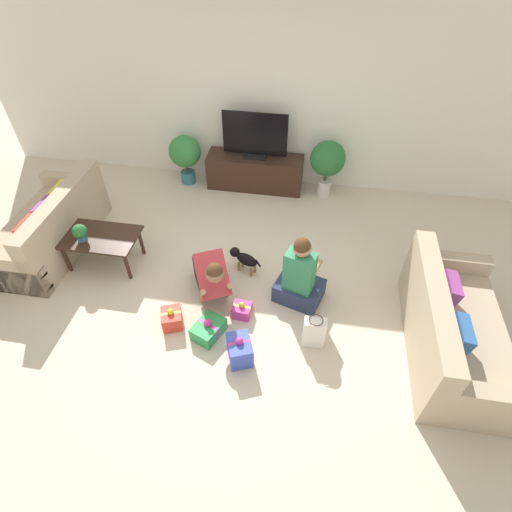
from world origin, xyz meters
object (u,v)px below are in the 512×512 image
(tv_console, at_px, (255,172))
(dog, at_px, (244,258))
(gift_box_a, at_px, (242,310))
(gift_box_b, at_px, (172,318))
(potted_plant_back_right, at_px, (327,161))
(coffee_table, at_px, (101,239))
(tabletop_plant, at_px, (80,232))
(person_sitting, at_px, (300,278))
(person_kneeling, at_px, (211,276))
(potted_plant_back_left, at_px, (185,153))
(gift_box_c, at_px, (240,350))
(sofa_right, at_px, (451,331))
(gift_box_d, at_px, (208,329))
(gift_bag_a, at_px, (314,332))
(tv, at_px, (255,138))
(sofa_left, at_px, (50,229))

(tv_console, distance_m, dog, 1.87)
(gift_box_a, height_order, gift_box_b, gift_box_b)
(potted_plant_back_right, relative_size, gift_box_a, 4.05)
(coffee_table, bearing_deg, tabletop_plant, -148.95)
(person_sitting, bearing_deg, person_kneeling, 24.43)
(tv_console, height_order, potted_plant_back_left, potted_plant_back_left)
(coffee_table, height_order, gift_box_c, coffee_table)
(coffee_table, height_order, potted_plant_back_left, potted_plant_back_left)
(person_kneeling, bearing_deg, gift_box_a, -55.24)
(tabletop_plant, bearing_deg, sofa_right, -7.19)
(tv_console, distance_m, person_kneeling, 2.35)
(potted_plant_back_left, distance_m, gift_box_c, 3.40)
(sofa_right, bearing_deg, tv_console, 42.90)
(dog, bearing_deg, gift_box_d, 13.36)
(gift_box_d, bearing_deg, gift_bag_a, 3.56)
(coffee_table, bearing_deg, potted_plant_back_right, 36.40)
(potted_plant_back_right, bearing_deg, person_sitting, -95.18)
(gift_box_c, bearing_deg, potted_plant_back_right, 76.93)
(tv_console, xyz_separation_m, potted_plant_back_left, (-1.08, -0.05, 0.25))
(sofa_right, height_order, potted_plant_back_left, sofa_right)
(tv, distance_m, tabletop_plant, 2.74)
(sofa_right, relative_size, tv_console, 1.21)
(sofa_left, distance_m, gift_box_b, 2.18)
(tv_console, height_order, gift_bag_a, tv_console)
(gift_box_a, bearing_deg, gift_box_c, -81.06)
(gift_box_a, distance_m, gift_box_c, 0.56)
(potted_plant_back_right, xyz_separation_m, gift_box_b, (-1.52, -2.77, -0.49))
(sofa_right, height_order, dog, sofa_right)
(sofa_left, height_order, sofa_right, same)
(tabletop_plant, bearing_deg, gift_box_b, -28.81)
(coffee_table, height_order, dog, coffee_table)
(person_sitting, height_order, gift_box_c, person_sitting)
(sofa_left, bearing_deg, tv, 127.50)
(dog, bearing_deg, sofa_left, -66.72)
(dog, xyz_separation_m, gift_box_d, (-0.19, -1.02, -0.11))
(tv_console, distance_m, potted_plant_back_left, 1.11)
(person_kneeling, height_order, gift_bag_a, person_kneeling)
(sofa_right, relative_size, dog, 4.12)
(potted_plant_back_left, relative_size, person_kneeling, 0.95)
(sofa_left, height_order, potted_plant_back_left, sofa_left)
(gift_box_b, height_order, tabletop_plant, tabletop_plant)
(gift_box_b, bearing_deg, gift_box_a, 19.73)
(sofa_left, xyz_separation_m, gift_bag_a, (3.47, -0.98, -0.10))
(person_sitting, xyz_separation_m, gift_box_b, (-1.33, -0.59, -0.25))
(potted_plant_back_left, xyz_separation_m, tabletop_plant, (-0.66, -2.05, 0.04))
(sofa_right, xyz_separation_m, person_kneeling, (-2.55, 0.29, 0.06))
(potted_plant_back_right, bearing_deg, tv_console, 177.35)
(tv_console, height_order, tabletop_plant, tabletop_plant)
(potted_plant_back_right, distance_m, potted_plant_back_left, 2.16)
(gift_box_b, bearing_deg, person_kneeling, 54.12)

